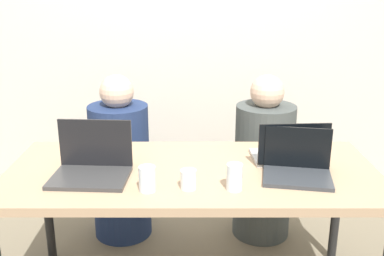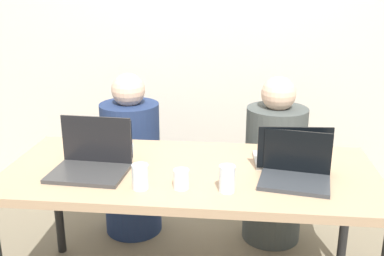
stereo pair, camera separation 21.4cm
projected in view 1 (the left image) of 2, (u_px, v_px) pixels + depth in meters
back_wall at (192, 33)px, 3.18m from camera, size 4.55×0.10×2.44m
desk at (192, 181)px, 2.14m from camera, size 1.75×0.78×0.72m
person_on_left at (121, 166)px, 2.81m from camera, size 0.43×0.43×1.05m
person_on_right at (264, 166)px, 2.81m from camera, size 0.45×0.45×1.05m
laptop_back_left at (100, 151)px, 2.22m from camera, size 0.34×0.28×0.21m
laptop_front_left at (92, 165)px, 2.03m from camera, size 0.35×0.29×0.24m
laptop_back_right at (289, 152)px, 2.20m from camera, size 0.35×0.26×0.22m
laptop_front_right at (297, 167)px, 2.03m from camera, size 0.33×0.27×0.21m
water_glass_center at (188, 181)px, 1.91m from camera, size 0.07×0.07×0.09m
water_glass_left at (147, 180)px, 1.89m from camera, size 0.07×0.07×0.11m
water_glass_right at (234, 179)px, 1.89m from camera, size 0.07×0.07×0.12m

